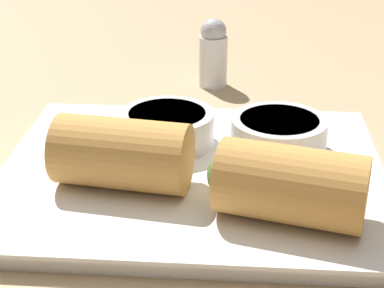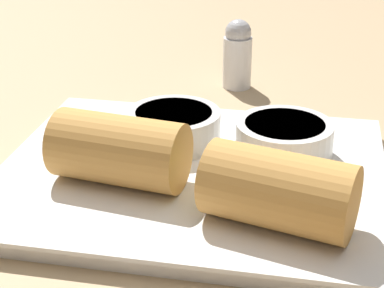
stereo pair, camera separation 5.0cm
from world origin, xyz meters
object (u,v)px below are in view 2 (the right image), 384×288
Objects in this scene: salt_shaker at (238,54)px; dipping_bowl_near at (174,125)px; serving_plate at (192,177)px; dipping_bowl_far at (284,138)px.

dipping_bowl_near is at bearing -99.11° from salt_shaker.
serving_plate is 3.81× the size of dipping_bowl_far.
dipping_bowl_far reaches higher than serving_plate.
salt_shaker is (0.53, 22.21, 2.89)cm from serving_plate.
salt_shaker is at bearing 80.89° from dipping_bowl_near.
dipping_bowl_far is at bearing 29.10° from serving_plate.
serving_plate is 3.96× the size of salt_shaker.
dipping_bowl_near is at bearing 176.01° from dipping_bowl_far.
dipping_bowl_near reaches higher than serving_plate.
serving_plate is 7.88cm from dipping_bowl_far.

